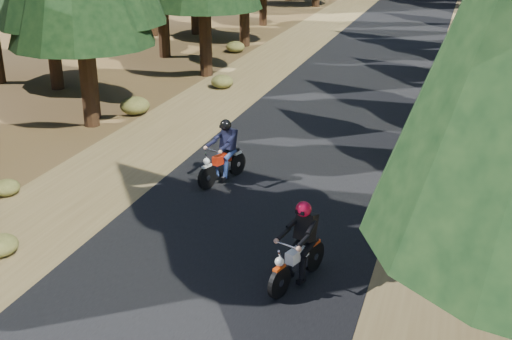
# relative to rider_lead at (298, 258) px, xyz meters

# --- Properties ---
(ground) EXTENTS (120.00, 120.00, 0.00)m
(ground) POSITION_rel_rider_lead_xyz_m (-1.69, 1.14, -0.55)
(ground) COLOR #443518
(ground) RESTS_ON ground
(road) EXTENTS (6.00, 100.00, 0.01)m
(road) POSITION_rel_rider_lead_xyz_m (-1.69, 6.14, -0.54)
(road) COLOR black
(road) RESTS_ON ground
(shoulder_l) EXTENTS (3.20, 100.00, 0.01)m
(shoulder_l) POSITION_rel_rider_lead_xyz_m (-6.29, 6.14, -0.55)
(shoulder_l) COLOR brown
(shoulder_l) RESTS_ON ground
(shoulder_r) EXTENTS (3.20, 100.00, 0.01)m
(shoulder_r) POSITION_rel_rider_lead_xyz_m (2.91, 6.14, -0.55)
(shoulder_r) COLOR brown
(shoulder_r) RESTS_ON ground
(understory_shrubs) EXTENTS (15.08, 28.04, 0.61)m
(understory_shrubs) POSITION_rel_rider_lead_xyz_m (-1.28, 8.79, -0.28)
(understory_shrubs) COLOR #474C1E
(understory_shrubs) RESTS_ON ground
(rider_lead) EXTENTS (1.10, 1.91, 1.63)m
(rider_lead) POSITION_rel_rider_lead_xyz_m (0.00, 0.00, 0.00)
(rider_lead) COLOR white
(rider_lead) RESTS_ON road
(rider_follow) EXTENTS (1.13, 1.93, 1.65)m
(rider_follow) POSITION_rel_rider_lead_xyz_m (-3.12, 4.19, 0.01)
(rider_follow) COLOR maroon
(rider_follow) RESTS_ON road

